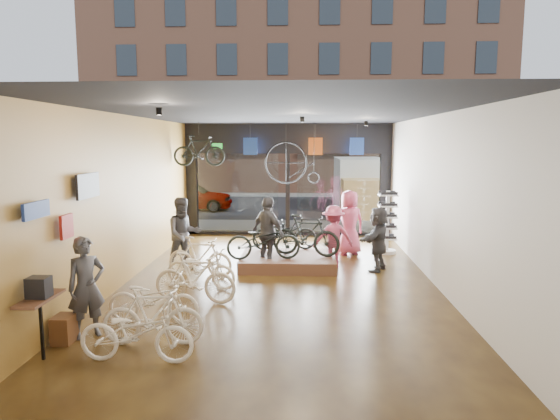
# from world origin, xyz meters

# --- Properties ---
(ground_plane) EXTENTS (7.00, 12.00, 0.04)m
(ground_plane) POSITION_xyz_m (0.00, 0.00, -0.02)
(ground_plane) COLOR black
(ground_plane) RESTS_ON ground
(ceiling) EXTENTS (7.00, 12.00, 0.04)m
(ceiling) POSITION_xyz_m (0.00, 0.00, 3.82)
(ceiling) COLOR black
(ceiling) RESTS_ON ground
(wall_left) EXTENTS (0.04, 12.00, 3.80)m
(wall_left) POSITION_xyz_m (-3.52, 0.00, 1.90)
(wall_left) COLOR #AD8033
(wall_left) RESTS_ON ground
(wall_right) EXTENTS (0.04, 12.00, 3.80)m
(wall_right) POSITION_xyz_m (3.52, 0.00, 1.90)
(wall_right) COLOR beige
(wall_right) RESTS_ON ground
(wall_back) EXTENTS (7.00, 0.04, 3.80)m
(wall_back) POSITION_xyz_m (0.00, -6.02, 1.90)
(wall_back) COLOR beige
(wall_back) RESTS_ON ground
(storefront) EXTENTS (7.00, 0.26, 3.80)m
(storefront) POSITION_xyz_m (0.00, 6.00, 1.90)
(storefront) COLOR black
(storefront) RESTS_ON ground
(exit_sign) EXTENTS (0.35, 0.06, 0.18)m
(exit_sign) POSITION_xyz_m (-2.40, 5.88, 3.05)
(exit_sign) COLOR #198C26
(exit_sign) RESTS_ON storefront
(street_road) EXTENTS (30.00, 18.00, 0.02)m
(street_road) POSITION_xyz_m (0.00, 15.00, -0.01)
(street_road) COLOR black
(street_road) RESTS_ON ground
(sidewalk_near) EXTENTS (30.00, 2.40, 0.12)m
(sidewalk_near) POSITION_xyz_m (0.00, 7.20, 0.06)
(sidewalk_near) COLOR slate
(sidewalk_near) RESTS_ON ground
(sidewalk_far) EXTENTS (30.00, 2.00, 0.12)m
(sidewalk_far) POSITION_xyz_m (0.00, 19.00, 0.06)
(sidewalk_far) COLOR slate
(sidewalk_far) RESTS_ON ground
(opposite_building) EXTENTS (26.00, 5.00, 14.00)m
(opposite_building) POSITION_xyz_m (0.00, 21.50, 7.00)
(opposite_building) COLOR brown
(opposite_building) RESTS_ON ground
(street_car) EXTENTS (4.08, 1.64, 1.39)m
(street_car) POSITION_xyz_m (-4.86, 12.00, 0.70)
(street_car) COLOR gray
(street_car) RESTS_ON street_road
(box_truck) EXTENTS (2.08, 6.24, 2.46)m
(box_truck) POSITION_xyz_m (3.11, 11.00, 1.23)
(box_truck) COLOR silver
(box_truck) RESTS_ON street_road
(floor_bike_0) EXTENTS (1.71, 0.64, 0.89)m
(floor_bike_0) POSITION_xyz_m (-1.88, -4.25, 0.44)
(floor_bike_0) COLOR #F0E4D0
(floor_bike_0) RESTS_ON ground_plane
(floor_bike_1) EXTENTS (1.63, 0.53, 0.96)m
(floor_bike_1) POSITION_xyz_m (-1.83, -3.64, 0.48)
(floor_bike_1) COLOR #F0E4D0
(floor_bike_1) RESTS_ON ground_plane
(floor_bike_2) EXTENTS (1.66, 0.64, 0.86)m
(floor_bike_2) POSITION_xyz_m (-2.11, -2.67, 0.43)
(floor_bike_2) COLOR #F0E4D0
(floor_bike_2) RESTS_ON ground_plane
(floor_bike_3) EXTENTS (1.76, 0.76, 1.02)m
(floor_bike_3) POSITION_xyz_m (-1.62, -1.51, 0.51)
(floor_bike_3) COLOR #F0E4D0
(floor_bike_3) RESTS_ON ground_plane
(floor_bike_4) EXTENTS (1.75, 1.03, 0.87)m
(floor_bike_4) POSITION_xyz_m (-1.70, -0.48, 0.43)
(floor_bike_4) COLOR #F0E4D0
(floor_bike_4) RESTS_ON ground_plane
(floor_bike_5) EXTENTS (1.68, 0.79, 0.97)m
(floor_bike_5) POSITION_xyz_m (-1.91, 0.39, 0.49)
(floor_bike_5) COLOR #F0E4D0
(floor_bike_5) RESTS_ON ground_plane
(display_platform) EXTENTS (2.40, 1.80, 0.30)m
(display_platform) POSITION_xyz_m (0.15, 1.44, 0.15)
(display_platform) COLOR #4F2D1B
(display_platform) RESTS_ON ground_plane
(display_bike_left) EXTENTS (1.89, 0.88, 0.95)m
(display_bike_left) POSITION_xyz_m (-0.44, 0.99, 0.78)
(display_bike_left) COLOR black
(display_bike_left) RESTS_ON display_platform
(display_bike_mid) EXTENTS (1.83, 0.90, 1.06)m
(display_bike_mid) POSITION_xyz_m (0.60, 1.42, 0.83)
(display_bike_mid) COLOR black
(display_bike_mid) RESTS_ON display_platform
(display_bike_right) EXTENTS (1.79, 0.78, 0.91)m
(display_bike_right) POSITION_xyz_m (0.03, 2.14, 0.76)
(display_bike_right) COLOR black
(display_bike_right) RESTS_ON display_platform
(customer_0) EXTENTS (0.73, 0.70, 1.68)m
(customer_0) POSITION_xyz_m (-3.00, -3.34, 0.84)
(customer_0) COLOR #3F3F44
(customer_0) RESTS_ON ground_plane
(customer_1) EXTENTS (1.12, 1.04, 1.84)m
(customer_1) POSITION_xyz_m (-2.43, 0.99, 0.92)
(customer_1) COLOR #3F3F44
(customer_1) RESTS_ON ground_plane
(customer_2) EXTENTS (1.09, 1.07, 1.84)m
(customer_2) POSITION_xyz_m (-0.34, 1.20, 0.92)
(customer_2) COLOR #3F3F44
(customer_2) RESTS_ON ground_plane
(customer_3) EXTENTS (1.11, 0.75, 1.59)m
(customer_3) POSITION_xyz_m (1.30, 1.48, 0.80)
(customer_3) COLOR #CC4C72
(customer_3) RESTS_ON ground_plane
(customer_4) EXTENTS (1.05, 0.86, 1.84)m
(customer_4) POSITION_xyz_m (1.84, 2.95, 0.92)
(customer_4) COLOR #CC4C72
(customer_4) RESTS_ON ground_plane
(customer_5) EXTENTS (1.09, 1.54, 1.61)m
(customer_5) POSITION_xyz_m (2.40, 1.19, 0.80)
(customer_5) COLOR #3F3F44
(customer_5) RESTS_ON ground_plane
(sunglasses_rack) EXTENTS (0.63, 0.57, 1.81)m
(sunglasses_rack) POSITION_xyz_m (2.95, 3.17, 0.91)
(sunglasses_rack) COLOR white
(sunglasses_rack) RESTS_ON ground_plane
(wall_merch) EXTENTS (0.40, 2.40, 2.60)m
(wall_merch) POSITION_xyz_m (-3.38, -3.50, 1.30)
(wall_merch) COLOR navy
(wall_merch) RESTS_ON wall_left
(penny_farthing) EXTENTS (1.64, 0.06, 1.31)m
(penny_farthing) POSITION_xyz_m (0.27, 4.45, 2.50)
(penny_farthing) COLOR black
(penny_farthing) RESTS_ON ceiling
(hung_bike) EXTENTS (1.60, 0.53, 0.95)m
(hung_bike) POSITION_xyz_m (-2.67, 4.20, 2.93)
(hung_bike) COLOR black
(hung_bike) RESTS_ON ceiling
(jersey_left) EXTENTS (0.45, 0.03, 0.55)m
(jersey_left) POSITION_xyz_m (-1.20, 5.20, 3.05)
(jersey_left) COLOR #1E3F99
(jersey_left) RESTS_ON ceiling
(jersey_mid) EXTENTS (0.45, 0.03, 0.55)m
(jersey_mid) POSITION_xyz_m (0.92, 5.20, 3.05)
(jersey_mid) COLOR #CC5919
(jersey_mid) RESTS_ON ceiling
(jersey_right) EXTENTS (0.45, 0.03, 0.55)m
(jersey_right) POSITION_xyz_m (2.25, 5.20, 3.05)
(jersey_right) COLOR #1E3F99
(jersey_right) RESTS_ON ceiling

